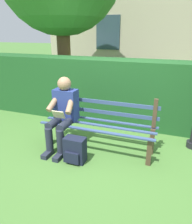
% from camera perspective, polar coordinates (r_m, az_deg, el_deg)
% --- Properties ---
extents(ground, '(60.00, 60.00, 0.00)m').
position_cam_1_polar(ground, '(3.63, 0.55, -9.79)').
color(ground, '#477533').
extents(park_bench, '(1.85, 0.49, 0.90)m').
position_cam_1_polar(park_bench, '(3.49, 0.97, -3.08)').
color(park_bench, '#4C3828').
rests_on(park_bench, ground).
extents(person_seated, '(0.44, 0.73, 1.17)m').
position_cam_1_polar(person_seated, '(3.50, -8.85, 0.02)').
color(person_seated, navy).
rests_on(person_seated, ground).
extents(hedge_backdrop, '(6.31, 0.72, 1.42)m').
position_cam_1_polar(hedge_backdrop, '(4.52, 4.99, 5.81)').
color(hedge_backdrop, '#1E5123').
rests_on(hedge_backdrop, ground).
extents(backpack, '(0.31, 0.26, 0.39)m').
position_cam_1_polar(backpack, '(3.24, -5.63, -10.06)').
color(backpack, '#191E33').
rests_on(backpack, ground).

